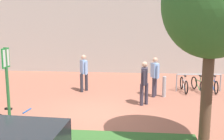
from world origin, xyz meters
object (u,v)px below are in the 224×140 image
object	(u,v)px
parking_sign_post	(7,81)
bike_at_sign	(15,126)
bollard_steel	(164,87)
person_suited_navy	(144,80)
person_shirt_white	(84,71)
tree_sidewalk	(212,5)
bike_rack_cluster	(199,84)
person_casual_tan	(155,74)

from	to	relation	value
parking_sign_post	bike_at_sign	size ratio (longest dim) A/B	1.54
bollard_steel	person_suited_navy	size ratio (longest dim) A/B	0.52
parking_sign_post	person_shirt_white	world-z (taller)	parking_sign_post
tree_sidewalk	person_suited_navy	xyz separation A→B (m)	(-1.48, 3.60, -2.64)
tree_sidewalk	bollard_steel	xyz separation A→B (m)	(-0.59, 4.84, -3.18)
bike_at_sign	person_shirt_white	distance (m)	5.42
parking_sign_post	bollard_steel	world-z (taller)	parking_sign_post
bike_at_sign	parking_sign_post	bearing A→B (deg)	-100.61
bike_at_sign	bike_rack_cluster	distance (m)	8.52
person_suited_navy	bike_rack_cluster	bearing A→B (deg)	42.67
tree_sidewalk	person_shirt_white	bearing A→B (deg)	127.81
parking_sign_post	bike_rack_cluster	distance (m)	8.80
tree_sidewalk	bike_rack_cluster	size ratio (longest dim) A/B	2.37
bike_at_sign	bike_rack_cluster	xyz separation A→B (m)	(6.22, 5.82, -0.00)
bike_at_sign	person_shirt_white	size ratio (longest dim) A/B	0.97
bollard_steel	bike_rack_cluster	bearing A→B (deg)	33.73
bike_rack_cluster	person_shirt_white	world-z (taller)	person_shirt_white
parking_sign_post	person_casual_tan	world-z (taller)	parking_sign_post
tree_sidewalk	person_shirt_white	world-z (taller)	tree_sidewalk
person_casual_tan	parking_sign_post	bearing A→B (deg)	-130.10
bike_at_sign	tree_sidewalk	bearing A→B (deg)	-1.62
tree_sidewalk	person_suited_navy	bearing A→B (deg)	112.36
bike_at_sign	person_casual_tan	bearing A→B (deg)	48.90
bike_at_sign	person_casual_tan	world-z (taller)	person_casual_tan
bike_rack_cluster	bollard_steel	bearing A→B (deg)	-146.27
bike_at_sign	person_casual_tan	xyz separation A→B (m)	(4.12, 4.72, 0.63)
tree_sidewalk	bike_rack_cluster	world-z (taller)	tree_sidewalk
bike_at_sign	person_shirt_white	xyz separation A→B (m)	(0.89, 5.31, 0.63)
tree_sidewalk	bike_at_sign	distance (m)	6.09
bike_rack_cluster	person_suited_navy	xyz separation A→B (m)	(-2.57, -2.37, 0.63)
parking_sign_post	bike_rack_cluster	size ratio (longest dim) A/B	1.23
person_shirt_white	bike_rack_cluster	bearing A→B (deg)	5.46
person_shirt_white	bollard_steel	bearing A→B (deg)	-9.60
parking_sign_post	person_suited_navy	distance (m)	5.25
bike_rack_cluster	person_suited_navy	distance (m)	3.56
parking_sign_post	person_suited_navy	bearing A→B (deg)	44.86
bollard_steel	person_shirt_white	xyz separation A→B (m)	(-3.64, 0.62, 0.53)
person_shirt_white	tree_sidewalk	bearing A→B (deg)	-52.19
parking_sign_post	person_shirt_white	size ratio (longest dim) A/B	1.50
parking_sign_post	person_suited_navy	world-z (taller)	parking_sign_post
parking_sign_post	bollard_steel	size ratio (longest dim) A/B	2.86
bike_rack_cluster	person_shirt_white	size ratio (longest dim) A/B	1.22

